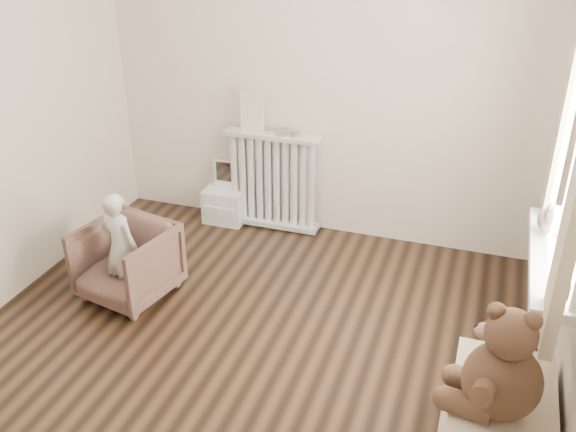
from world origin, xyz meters
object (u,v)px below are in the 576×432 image
(armchair, at_px, (127,262))
(radiator, at_px, (272,185))
(teddy_bear, at_px, (503,373))
(plush_cat, at_px, (553,217))
(toy_vanity, at_px, (224,192))
(child, at_px, (121,247))

(armchair, bearing_deg, radiator, 76.34)
(teddy_bear, distance_m, plush_cat, 1.06)
(toy_vanity, bearing_deg, radiator, 3.99)
(radiator, distance_m, teddy_bear, 2.86)
(toy_vanity, xyz_separation_m, child, (-0.19, -1.31, 0.15))
(child, bearing_deg, armchair, -78.15)
(toy_vanity, height_order, armchair, toy_vanity)
(radiator, relative_size, child, 1.04)
(radiator, bearing_deg, plush_cat, -28.95)
(radiator, bearing_deg, toy_vanity, -176.01)
(radiator, relative_size, plush_cat, 3.31)
(radiator, xyz_separation_m, teddy_bear, (1.89, -2.13, 0.28))
(radiator, height_order, child, child)
(child, bearing_deg, plush_cat, -163.82)
(radiator, relative_size, armchair, 1.41)
(plush_cat, bearing_deg, toy_vanity, 157.36)
(radiator, height_order, armchair, radiator)
(toy_vanity, xyz_separation_m, teddy_bear, (2.32, -2.10, 0.40))
(radiator, bearing_deg, teddy_bear, -48.48)
(armchair, xyz_separation_m, teddy_bear, (2.51, -0.84, 0.40))
(child, bearing_deg, teddy_bear, 174.38)
(child, distance_m, teddy_bear, 2.64)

